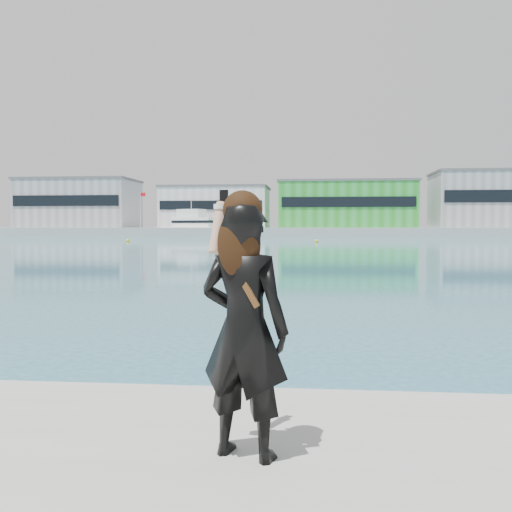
{
  "coord_description": "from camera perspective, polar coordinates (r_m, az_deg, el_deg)",
  "views": [
    {
      "loc": [
        0.47,
        -3.73,
        2.15
      ],
      "look_at": [
        0.07,
        0.25,
        1.95
      ],
      "focal_mm": 40.0,
      "sensor_mm": 36.0,
      "label": 1
    }
  ],
  "objects": [
    {
      "name": "warehouse_white",
      "position": [
        133.69,
        -4.01,
        4.9
      ],
      "size": [
        24.48,
        15.35,
        9.5
      ],
      "color": "silver",
      "rests_on": "far_quay"
    },
    {
      "name": "buoy_far",
      "position": [
        84.68,
        -12.69,
        1.4
      ],
      "size": [
        0.5,
        0.5,
        0.5
      ],
      "primitive_type": "sphere",
      "color": "yellow",
      "rests_on": "ground"
    },
    {
      "name": "flagpole_left",
      "position": [
        130.57,
        -11.45,
        4.8
      ],
      "size": [
        1.28,
        0.16,
        8.0
      ],
      "color": "silver",
      "rests_on": "far_quay"
    },
    {
      "name": "far_quay",
      "position": [
        133.73,
        5.49,
        2.42
      ],
      "size": [
        320.0,
        40.0,
        2.0
      ],
      "primitive_type": "cube",
      "color": "#9E9E99",
      "rests_on": "ground"
    },
    {
      "name": "buoy_near",
      "position": [
        80.08,
        6.07,
        1.37
      ],
      "size": [
        0.5,
        0.5,
        0.5
      ],
      "primitive_type": "sphere",
      "color": "yellow",
      "rests_on": "ground"
    },
    {
      "name": "woman",
      "position": [
        3.34,
        -1.24,
        -6.6
      ],
      "size": [
        0.63,
        0.51,
        1.59
      ],
      "rotation": [
        0.0,
        0.0,
        2.83
      ],
      "color": "black",
      "rests_on": "near_quay"
    },
    {
      "name": "flagpole_right",
      "position": [
        126.67,
        15.57,
        4.81
      ],
      "size": [
        1.28,
        0.16,
        8.0
      ],
      "color": "silver",
      "rests_on": "far_quay"
    },
    {
      "name": "warehouse_grey_right",
      "position": [
        137.65,
        22.47,
        5.25
      ],
      "size": [
        25.5,
        15.35,
        12.5
      ],
      "color": "gray",
      "rests_on": "far_quay"
    },
    {
      "name": "motor_yacht",
      "position": [
        121.48,
        -5.94,
        2.93
      ],
      "size": [
        17.14,
        10.58,
        7.76
      ],
      "rotation": [
        0.0,
        0.0,
        -0.39
      ],
      "color": "white",
      "rests_on": "ground"
    },
    {
      "name": "warehouse_grey_left",
      "position": [
        143.02,
        -17.21,
        5.05
      ],
      "size": [
        26.52,
        16.36,
        11.5
      ],
      "color": "gray",
      "rests_on": "far_quay"
    },
    {
      "name": "warehouse_green",
      "position": [
        132.02,
        8.99,
        5.11
      ],
      "size": [
        30.6,
        16.36,
        10.5
      ],
      "color": "green",
      "rests_on": "far_quay"
    }
  ]
}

